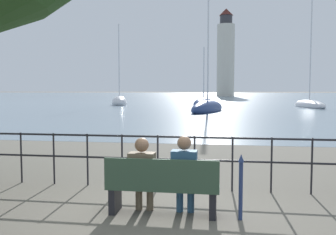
# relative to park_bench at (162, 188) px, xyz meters

# --- Properties ---
(ground_plane) EXTENTS (1000.00, 1000.00, 0.00)m
(ground_plane) POSITION_rel_park_bench_xyz_m (0.00, 0.06, -0.43)
(ground_plane) COLOR #605B51
(harbor_water) EXTENTS (600.00, 300.00, 0.01)m
(harbor_water) POSITION_rel_park_bench_xyz_m (0.00, 157.65, -0.43)
(harbor_water) COLOR slate
(harbor_water) RESTS_ON ground_plane
(park_bench) EXTENTS (1.74, 0.45, 0.90)m
(park_bench) POSITION_rel_park_bench_xyz_m (0.00, 0.00, 0.00)
(park_bench) COLOR #334C38
(park_bench) RESTS_ON ground_plane
(seated_person_left) EXTENTS (0.41, 0.35, 1.19)m
(seated_person_left) POSITION_rel_park_bench_xyz_m (-0.33, 0.08, 0.23)
(seated_person_left) COLOR brown
(seated_person_left) RESTS_ON ground_plane
(seated_person_right) EXTENTS (0.39, 0.35, 1.23)m
(seated_person_right) POSITION_rel_park_bench_xyz_m (0.33, 0.08, 0.25)
(seated_person_right) COLOR navy
(seated_person_right) RESTS_ON ground_plane
(promenade_railing) EXTENTS (12.31, 0.04, 1.05)m
(promenade_railing) POSITION_rel_park_bench_xyz_m (-0.00, 1.57, 0.26)
(promenade_railing) COLOR black
(promenade_railing) RESTS_ON ground_plane
(closed_umbrella) EXTENTS (0.09, 0.09, 0.99)m
(closed_umbrella) POSITION_rel_park_bench_xyz_m (1.18, -0.02, 0.12)
(closed_umbrella) COLOR navy
(closed_umbrella) RESTS_ON ground_plane
(sailboat_1) EXTENTS (2.96, 7.81, 12.40)m
(sailboat_1) POSITION_rel_park_bench_xyz_m (10.13, 38.07, -0.10)
(sailboat_1) COLOR silver
(sailboat_1) RESTS_ON ground_plane
(sailboat_2) EXTENTS (3.46, 8.01, 11.13)m
(sailboat_2) POSITION_rel_park_bench_xyz_m (-0.67, 27.88, -0.08)
(sailboat_2) COLOR navy
(sailboat_2) RESTS_ON ground_plane
(sailboat_3) EXTENTS (3.24, 5.70, 10.95)m
(sailboat_3) POSITION_rel_park_bench_xyz_m (-12.84, 41.71, -0.03)
(sailboat_3) COLOR silver
(sailboat_3) RESTS_ON ground_plane
(sailboat_4) EXTENTS (2.90, 6.48, 7.44)m
(sailboat_4) POSITION_rel_park_bench_xyz_m (-1.68, 38.91, -0.11)
(sailboat_4) COLOR navy
(sailboat_4) RESTS_ON ground_plane
(harbor_lighthouse) EXTENTS (5.59, 5.59, 27.87)m
(harbor_lighthouse) POSITION_rel_park_bench_xyz_m (0.66, 116.64, 12.53)
(harbor_lighthouse) COLOR beige
(harbor_lighthouse) RESTS_ON ground_plane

